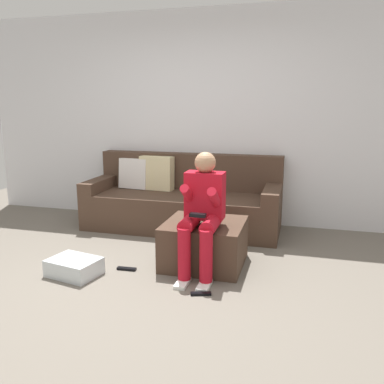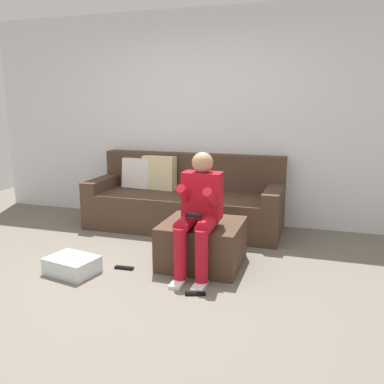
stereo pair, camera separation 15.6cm
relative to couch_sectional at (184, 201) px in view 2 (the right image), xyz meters
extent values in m
plane|color=#6B6359|center=(0.12, -1.84, -0.33)|extent=(7.90, 7.90, 0.00)
cube|color=silver|center=(0.12, 0.43, 1.01)|extent=(6.08, 0.10, 2.68)
cube|color=#473326|center=(0.02, -0.07, -0.11)|extent=(2.38, 0.89, 0.44)
cube|color=#473326|center=(0.02, 0.28, 0.34)|extent=(2.38, 0.20, 0.46)
cube|color=#473326|center=(-1.07, -0.07, 0.19)|extent=(0.19, 0.89, 0.14)
cube|color=#473326|center=(1.11, -0.07, 0.19)|extent=(0.19, 0.89, 0.14)
cube|color=white|center=(-0.68, 0.10, 0.31)|extent=(0.40, 0.21, 0.40)
cube|color=beige|center=(-0.37, 0.10, 0.33)|extent=(0.44, 0.20, 0.44)
cube|color=#473326|center=(0.56, -1.13, -0.11)|extent=(0.74, 0.70, 0.42)
cube|color=red|center=(0.58, -1.21, 0.38)|extent=(0.35, 0.19, 0.43)
sphere|color=tan|center=(0.58, -1.21, 0.68)|extent=(0.19, 0.19, 0.19)
cylinder|color=red|center=(0.49, -1.39, 0.16)|extent=(0.13, 0.35, 0.13)
cylinder|color=red|center=(0.49, -1.56, -0.07)|extent=(0.11, 0.11, 0.46)
cube|color=white|center=(0.49, -1.62, -0.31)|extent=(0.10, 0.22, 0.03)
cylinder|color=red|center=(0.46, -1.33, 0.39)|extent=(0.08, 0.31, 0.25)
cylinder|color=red|center=(0.68, -1.39, 0.16)|extent=(0.13, 0.35, 0.13)
cylinder|color=red|center=(0.68, -1.56, -0.07)|extent=(0.11, 0.11, 0.46)
cube|color=white|center=(0.68, -1.62, -0.31)|extent=(0.10, 0.22, 0.03)
cylinder|color=red|center=(0.71, -1.35, 0.37)|extent=(0.08, 0.36, 0.29)
cube|color=black|center=(0.58, -1.48, 0.26)|extent=(0.14, 0.06, 0.03)
cube|color=silver|center=(-0.52, -1.69, -0.25)|extent=(0.50, 0.41, 0.15)
cube|color=black|center=(0.68, -1.77, -0.31)|extent=(0.17, 0.09, 0.02)
cube|color=black|center=(-0.11, -1.46, -0.31)|extent=(0.18, 0.06, 0.02)
camera|label=1|loc=(1.42, -4.71, 1.19)|focal=37.83mm
camera|label=2|loc=(1.57, -4.67, 1.19)|focal=37.83mm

